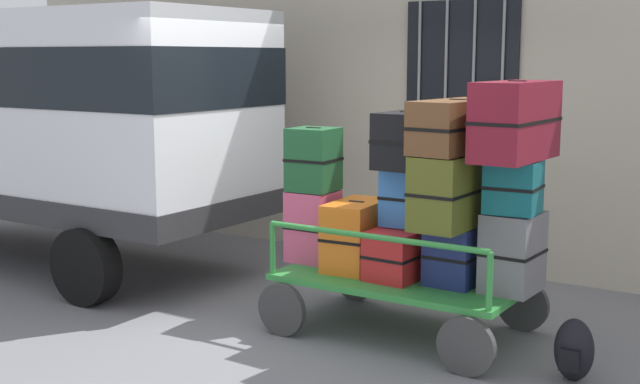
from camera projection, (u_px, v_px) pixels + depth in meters
name	position (u px, v px, depth m)	size (l,w,h in m)	color
ground_plane	(322.00, 319.00, 7.00)	(40.00, 40.00, 0.00)	slate
building_wall	(447.00, 26.00, 8.57)	(12.00, 0.38, 5.00)	#BCB29E
van	(45.00, 111.00, 8.77)	(4.93, 1.96, 2.62)	silver
luggage_cart	(404.00, 287.00, 6.61)	(1.99, 1.22, 0.48)	#2D8438
cart_railing	(405.00, 233.00, 6.54)	(1.87, 1.08, 0.43)	#2D8438
suitcase_left_bottom	(313.00, 226.00, 7.02)	(0.38, 0.37, 0.60)	#CC4C72
suitcase_left_middle	(314.00, 159.00, 6.93)	(0.40, 0.40, 0.53)	#194C28
suitcase_midleft_bottom	(356.00, 235.00, 6.77)	(0.42, 0.67, 0.56)	orange
suitcase_center_bottom	(405.00, 251.00, 6.57)	(0.41, 0.76, 0.39)	#B21E1E
suitcase_center_middle	(407.00, 198.00, 6.51)	(0.39, 0.29, 0.46)	#3372C6
suitcase_center_top	(408.00, 140.00, 6.44)	(0.39, 0.57, 0.44)	black
suitcase_midright_bottom	(455.00, 254.00, 6.31)	(0.39, 0.44, 0.46)	navy
suitcase_midright_middle	(456.00, 189.00, 6.22)	(0.41, 0.92, 0.55)	#4C5119
suitcase_midright_top	(457.00, 126.00, 6.13)	(0.46, 0.92, 0.39)	brown
suitcase_right_bottom	(513.00, 252.00, 6.11)	(0.39, 0.47, 0.60)	slate
suitcase_right_middle	(513.00, 187.00, 6.00)	(0.40, 0.37, 0.39)	#0F5960
suitcase_right_top	(516.00, 121.00, 5.92)	(0.41, 0.88, 0.57)	maroon
backpack	(574.00, 350.00, 5.64)	(0.27, 0.22, 0.44)	black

